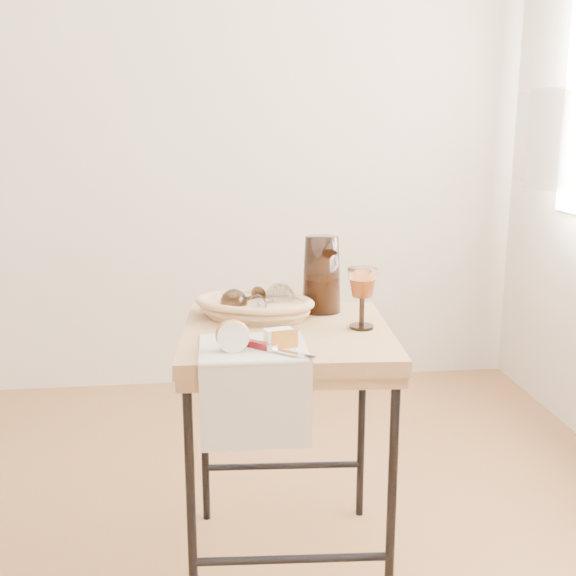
{
  "coord_description": "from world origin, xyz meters",
  "views": [
    {
      "loc": [
        0.27,
        -1.57,
        1.27
      ],
      "look_at": [
        0.5,
        0.24,
        0.84
      ],
      "focal_mm": 44.22,
      "sensor_mm": 36.0,
      "label": 1
    }
  ],
  "objects": [
    {
      "name": "bread_basket",
      "position": [
        0.42,
        0.4,
        0.74
      ],
      "size": [
        0.36,
        0.31,
        0.05
      ],
      "primitive_type": null,
      "rotation": [
        0.0,
        0.0,
        -0.38
      ],
      "color": "#9E774A",
      "rests_on": "side_table"
    },
    {
      "name": "table_knife",
      "position": [
        0.44,
        0.06,
        0.73
      ],
      "size": [
        0.17,
        0.16,
        0.02
      ],
      "primitive_type": null,
      "rotation": [
        0.0,
        0.0,
        -0.73
      ],
      "color": "silver",
      "rests_on": "tea_towel"
    },
    {
      "name": "wall_back",
      "position": [
        0.0,
        1.8,
        1.35
      ],
      "size": [
        3.6,
        0.0,
        2.7
      ],
      "primitive_type": "cube",
      "color": "beige",
      "rests_on": "ground"
    },
    {
      "name": "wine_goblet",
      "position": [
        0.7,
        0.25,
        0.8
      ],
      "size": [
        0.11,
        0.11,
        0.17
      ],
      "primitive_type": null,
      "rotation": [
        0.0,
        0.0,
        -0.42
      ],
      "color": "white",
      "rests_on": "side_table"
    },
    {
      "name": "pitcher",
      "position": [
        0.62,
        0.44,
        0.83
      ],
      "size": [
        0.23,
        0.28,
        0.26
      ],
      "primitive_type": null,
      "rotation": [
        0.0,
        0.0,
        -0.35
      ],
      "color": "black",
      "rests_on": "side_table"
    },
    {
      "name": "apple_half",
      "position": [
        0.34,
        0.08,
        0.76
      ],
      "size": [
        0.09,
        0.05,
        0.08
      ],
      "primitive_type": "ellipsoid",
      "rotation": [
        0.0,
        0.0,
        0.05
      ],
      "color": "#AF1C1B",
      "rests_on": "tea_towel"
    },
    {
      "name": "goblet_lying_a",
      "position": [
        0.39,
        0.41,
        0.77
      ],
      "size": [
        0.15,
        0.14,
        0.08
      ],
      "primitive_type": null,
      "rotation": [
        0.0,
        0.0,
        3.9
      ],
      "color": "#372514",
      "rests_on": "bread_basket"
    },
    {
      "name": "apple_wedge",
      "position": [
        0.45,
        0.1,
        0.74
      ],
      "size": [
        0.07,
        0.05,
        0.05
      ],
      "primitive_type": "cube",
      "rotation": [
        0.0,
        0.0,
        0.21
      ],
      "color": "white",
      "rests_on": "tea_towel"
    },
    {
      "name": "goblet_lying_b",
      "position": [
        0.46,
        0.38,
        0.77
      ],
      "size": [
        0.16,
        0.16,
        0.08
      ],
      "primitive_type": null,
      "rotation": [
        0.0,
        0.0,
        0.84
      ],
      "color": "white",
      "rests_on": "bread_basket"
    },
    {
      "name": "side_table",
      "position": [
        0.5,
        0.26,
        0.36
      ],
      "size": [
        0.6,
        0.6,
        0.72
      ],
      "primitive_type": null,
      "rotation": [
        0.0,
        0.0,
        -0.07
      ],
      "color": "brown",
      "rests_on": "floor"
    },
    {
      "name": "tea_towel",
      "position": [
        0.39,
        0.11,
        0.72
      ],
      "size": [
        0.27,
        0.24,
        0.01
      ],
      "primitive_type": "cube",
      "rotation": [
        0.0,
        0.0,
        -0.02
      ],
      "color": "silver",
      "rests_on": "side_table"
    }
  ]
}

